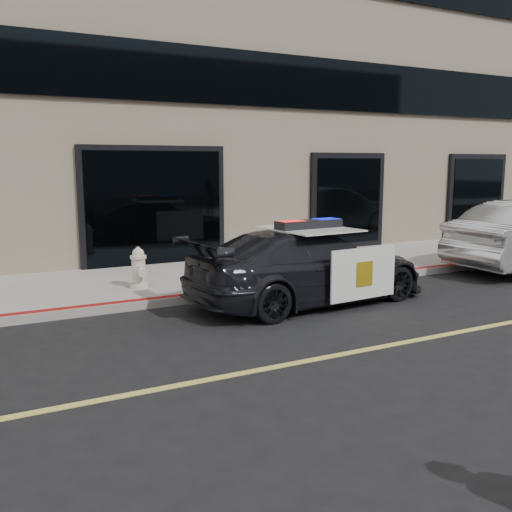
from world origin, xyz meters
name	(u,v)px	position (x,y,z in m)	size (l,w,h in m)	color
ground	(385,346)	(0.00, 0.00, 0.00)	(120.00, 120.00, 0.00)	black
sidewalk_n	(225,275)	(0.00, 5.25, 0.07)	(60.00, 3.50, 0.15)	gray
building_n	(145,36)	(0.00, 10.50, 6.00)	(60.00, 7.00, 12.00)	#756856
police_car	(309,266)	(0.42, 2.60, 0.67)	(2.58, 4.86, 1.49)	black
fire_hydrant	(139,269)	(-2.11, 4.54, 0.51)	(0.35, 0.49, 0.78)	beige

